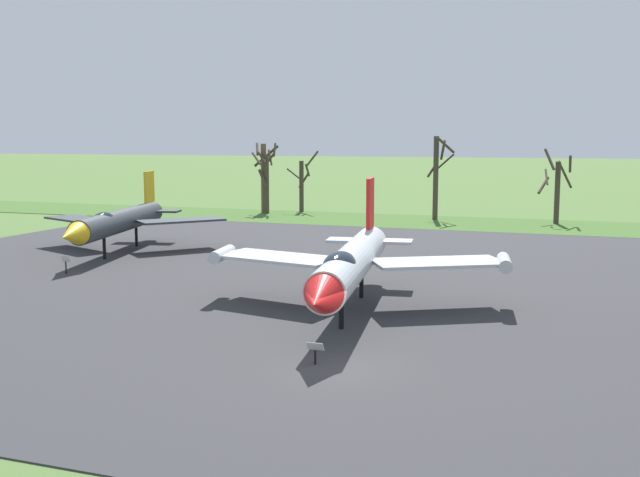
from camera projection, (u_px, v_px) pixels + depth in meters
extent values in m
plane|color=#4C6B33|center=(334.00, 366.00, 26.45)|extent=(600.00, 600.00, 0.00)
cube|color=#333335|center=(423.00, 286.00, 40.60)|extent=(72.39, 50.53, 0.05)
cube|color=#3D6127|center=(493.00, 225.00, 69.78)|extent=(132.39, 12.00, 0.06)
cylinder|color=silver|center=(352.00, 262.00, 34.25)|extent=(3.83, 14.38, 1.65)
cone|color=red|center=(319.00, 299.00, 26.36)|extent=(1.79, 2.12, 1.52)
cylinder|color=black|center=(372.00, 240.00, 41.53)|extent=(1.28, 1.07, 1.16)
ellipsoid|color=#19232D|center=(339.00, 266.00, 30.60)|extent=(1.24, 2.34, 1.17)
cube|color=silver|center=(278.00, 258.00, 36.35)|extent=(6.47, 3.96, 0.15)
cube|color=silver|center=(438.00, 262.00, 34.92)|extent=(6.63, 5.40, 0.15)
cylinder|color=silver|center=(222.00, 254.00, 37.45)|extent=(1.02, 2.70, 0.62)
cylinder|color=silver|center=(504.00, 263.00, 34.91)|extent=(1.02, 2.70, 0.62)
cube|color=red|center=(370.00, 203.00, 40.27)|extent=(0.49, 1.94, 2.68)
cube|color=silver|center=(346.00, 240.00, 40.69)|extent=(2.18, 1.82, 0.15)
cube|color=silver|center=(394.00, 242.00, 40.20)|extent=(2.18, 1.82, 0.15)
cylinder|color=black|center=(341.00, 312.00, 31.40)|extent=(0.22, 0.22, 1.54)
cylinder|color=black|center=(361.00, 284.00, 37.52)|extent=(0.22, 0.22, 1.54)
cylinder|color=black|center=(315.00, 358.00, 26.47)|extent=(0.08, 0.08, 0.56)
cube|color=white|center=(315.00, 346.00, 26.41)|extent=(0.62, 0.29, 0.32)
cylinder|color=#33383D|center=(120.00, 221.00, 52.33)|extent=(4.69, 13.67, 1.58)
cone|color=yellow|center=(71.00, 235.00, 44.50)|extent=(1.93, 2.50, 1.45)
cylinder|color=black|center=(154.00, 211.00, 59.38)|extent=(1.27, 1.10, 1.10)
ellipsoid|color=#19232D|center=(103.00, 219.00, 49.31)|extent=(1.03, 1.93, 0.97)
cube|color=#33383D|center=(80.00, 219.00, 54.62)|extent=(6.48, 4.59, 0.15)
cube|color=#33383D|center=(181.00, 220.00, 53.80)|extent=(5.79, 6.16, 0.15)
cube|color=yellow|center=(149.00, 187.00, 58.15)|extent=(0.62, 1.89, 2.41)
cube|color=#33383D|center=(133.00, 211.00, 58.47)|extent=(2.31, 1.90, 0.15)
cube|color=#33383D|center=(166.00, 211.00, 58.18)|extent=(2.31, 1.90, 0.15)
cylinder|color=black|center=(104.00, 249.00, 49.57)|extent=(0.21, 0.21, 1.47)
cylinder|color=black|center=(136.00, 237.00, 55.50)|extent=(0.21, 0.21, 1.47)
cylinder|color=black|center=(66.00, 268.00, 44.24)|extent=(0.08, 0.08, 0.76)
cube|color=white|center=(66.00, 259.00, 44.17)|extent=(0.52, 0.32, 0.40)
cylinder|color=brown|center=(264.00, 179.00, 80.27)|extent=(0.58, 0.58, 7.43)
cylinder|color=brown|center=(275.00, 150.00, 80.02)|extent=(1.33, 2.33, 1.54)
cylinder|color=brown|center=(257.00, 149.00, 79.79)|extent=(0.89, 1.44, 1.38)
cylinder|color=brown|center=(270.00, 157.00, 79.87)|extent=(0.53, 1.62, 1.77)
cylinder|color=#42382D|center=(266.00, 185.00, 79.67)|extent=(0.56, 0.56, 6.24)
cylinder|color=#42382D|center=(262.00, 157.00, 78.89)|extent=(1.29, 0.86, 1.25)
cylinder|color=#42382D|center=(268.00, 161.00, 80.04)|extent=(1.65, 0.44, 1.92)
cylinder|color=#42382D|center=(257.00, 159.00, 78.82)|extent=(1.81, 1.75, 1.33)
cylinder|color=#42382D|center=(266.00, 156.00, 80.52)|extent=(2.61, 1.31, 2.37)
cylinder|color=#42382D|center=(263.00, 178.00, 79.21)|extent=(1.29, 0.81, 1.88)
cylinder|color=#42382D|center=(301.00, 187.00, 81.55)|extent=(0.48, 0.48, 5.58)
cylinder|color=#42382D|center=(294.00, 174.00, 80.61)|extent=(2.09, 1.13, 1.24)
cylinder|color=#42382D|center=(312.00, 159.00, 81.77)|extent=(2.16, 1.99, 1.81)
cylinder|color=#42382D|center=(307.00, 170.00, 81.15)|extent=(0.37, 1.52, 1.42)
cylinder|color=#42382D|center=(304.00, 180.00, 81.97)|extent=(1.37, 0.42, 1.75)
cylinder|color=#42382D|center=(436.00, 178.00, 73.44)|extent=(0.51, 0.51, 8.19)
cylinder|color=#42382D|center=(443.00, 150.00, 73.12)|extent=(0.83, 1.49, 1.97)
cylinder|color=#42382D|center=(433.00, 169.00, 73.83)|extent=(1.10, 1.07, 1.64)
cylinder|color=#42382D|center=(446.00, 161.00, 73.79)|extent=(1.98, 1.79, 1.55)
cylinder|color=#42382D|center=(446.00, 145.00, 72.10)|extent=(1.51, 2.26, 1.63)
cylinder|color=#42382D|center=(557.00, 193.00, 70.02)|extent=(0.49, 0.49, 5.85)
cylinder|color=#42382D|center=(570.00, 164.00, 69.33)|extent=(0.27, 2.22, 1.67)
cylinder|color=#42382D|center=(550.00, 159.00, 69.45)|extent=(1.21, 1.84, 1.97)
cylinder|color=#42382D|center=(546.00, 177.00, 70.01)|extent=(0.52, 2.14, 1.44)
cylinder|color=#42382D|center=(565.00, 175.00, 69.04)|extent=(1.44, 1.55, 2.58)
cylinder|color=#42382D|center=(543.00, 185.00, 70.66)|extent=(0.93, 2.73, 1.53)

